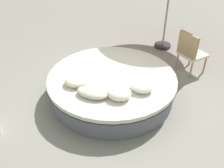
% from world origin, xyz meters
% --- Properties ---
extents(ground_plane, '(16.00, 16.00, 0.00)m').
position_xyz_m(ground_plane, '(0.00, 0.00, 0.00)').
color(ground_plane, gray).
extents(round_bed, '(2.48, 2.48, 0.48)m').
position_xyz_m(round_bed, '(0.00, 0.00, 0.25)').
color(round_bed, '#595966').
rests_on(round_bed, ground_plane).
extents(throw_pillow_0, '(0.41, 0.37, 0.16)m').
position_xyz_m(throw_pillow_0, '(-0.51, -0.50, 0.56)').
color(throw_pillow_0, beige).
rests_on(throw_pillow_0, round_bed).
extents(throw_pillow_1, '(0.55, 0.31, 0.14)m').
position_xyz_m(throw_pillow_1, '(-0.09, -0.70, 0.55)').
color(throw_pillow_1, beige).
rests_on(throw_pillow_1, round_bed).
extents(throw_pillow_2, '(0.41, 0.38, 0.19)m').
position_xyz_m(throw_pillow_2, '(0.34, -0.58, 0.57)').
color(throw_pillow_2, silver).
rests_on(throw_pillow_2, round_bed).
extents(throw_pillow_3, '(0.42, 0.38, 0.18)m').
position_xyz_m(throw_pillow_3, '(0.64, -0.24, 0.57)').
color(throw_pillow_3, white).
rests_on(throw_pillow_3, round_bed).
extents(patio_chair, '(0.72, 0.72, 0.98)m').
position_xyz_m(patio_chair, '(1.30, 1.44, 0.56)').
color(patio_chair, '#997A56').
rests_on(patio_chair, ground_plane).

